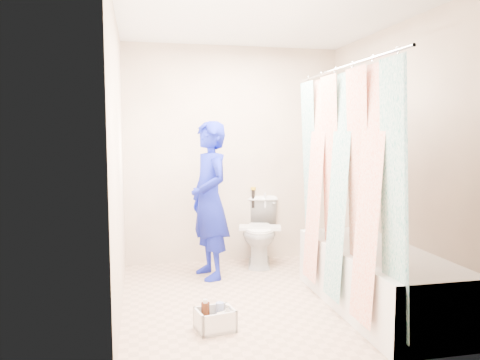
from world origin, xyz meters
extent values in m
plane|color=tan|center=(0.00, 0.00, 0.00)|extent=(2.60, 2.60, 0.00)
cube|color=silver|center=(0.00, 0.00, 2.40)|extent=(2.40, 2.60, 0.02)
cube|color=beige|center=(0.00, 1.30, 1.20)|extent=(2.40, 0.02, 2.40)
cube|color=beige|center=(0.00, -1.30, 1.20)|extent=(2.40, 0.02, 2.40)
cube|color=beige|center=(-1.20, 0.00, 1.20)|extent=(0.02, 2.60, 2.40)
cube|color=beige|center=(1.20, 0.00, 1.20)|extent=(0.02, 2.60, 2.40)
cube|color=silver|center=(0.85, -0.43, 0.25)|extent=(0.70, 1.75, 0.50)
cube|color=silver|center=(0.85, -0.43, 0.46)|extent=(0.58, 1.63, 0.06)
cylinder|color=silver|center=(0.52, -0.43, 1.95)|extent=(0.02, 1.90, 0.02)
cube|color=white|center=(0.52, -0.43, 1.02)|extent=(0.06, 1.75, 1.80)
imported|color=white|center=(0.26, 1.08, 0.37)|extent=(0.57, 0.80, 0.73)
cube|color=silver|center=(0.23, 0.97, 0.43)|extent=(0.48, 0.30, 0.03)
cylinder|color=black|center=(0.23, 1.29, 0.70)|extent=(0.04, 0.04, 0.21)
cylinder|color=gold|center=(0.23, 1.29, 0.82)|extent=(0.06, 0.06, 0.03)
cylinder|color=silver|center=(0.36, 1.25, 0.68)|extent=(0.03, 0.03, 0.18)
imported|color=navy|center=(-0.36, 0.72, 0.78)|extent=(0.50, 0.64, 1.56)
cube|color=silver|center=(-0.51, -0.57, 0.01)|extent=(0.31, 0.26, 0.03)
cube|color=silver|center=(-0.64, -0.59, 0.08)|extent=(0.06, 0.21, 0.16)
cube|color=silver|center=(-0.39, -0.55, 0.08)|extent=(0.06, 0.21, 0.16)
cube|color=silver|center=(-0.50, -0.67, 0.08)|extent=(0.27, 0.07, 0.16)
cube|color=silver|center=(-0.53, -0.47, 0.08)|extent=(0.27, 0.07, 0.16)
cylinder|color=#3F1B0C|center=(-0.58, -0.55, 0.12)|extent=(0.06, 0.06, 0.18)
cylinder|color=white|center=(-0.47, -0.52, 0.11)|extent=(0.06, 0.06, 0.16)
cylinder|color=#FAE8C4|center=(-0.49, -0.61, 0.09)|extent=(0.04, 0.04, 0.12)
cylinder|color=#3F1B0C|center=(-0.57, -0.63, 0.05)|extent=(0.05, 0.05, 0.05)
cylinder|color=gold|center=(-0.57, -0.63, 0.09)|extent=(0.06, 0.06, 0.01)
imported|color=silver|center=(-0.43, -0.59, 0.11)|extent=(0.11, 0.11, 0.17)
camera|label=1|loc=(-1.04, -3.84, 1.45)|focal=35.00mm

